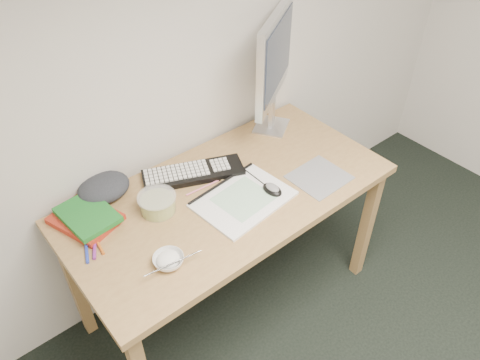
% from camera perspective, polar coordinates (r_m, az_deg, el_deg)
% --- Properties ---
extents(desk, '(1.40, 0.70, 0.75)m').
position_cam_1_polar(desk, '(2.04, -1.38, -3.15)').
color(desk, '#A5814B').
rests_on(desk, ground).
extents(mousepad, '(0.24, 0.22, 0.00)m').
position_cam_1_polar(mousepad, '(2.08, 9.63, 0.35)').
color(mousepad, slate).
rests_on(mousepad, desk).
extents(sketchpad, '(0.41, 0.31, 0.01)m').
position_cam_1_polar(sketchpad, '(1.94, 0.42, -2.37)').
color(sketchpad, white).
rests_on(sketchpad, desk).
extents(keyboard, '(0.46, 0.30, 0.03)m').
position_cam_1_polar(keyboard, '(2.06, -5.71, 0.83)').
color(keyboard, black).
rests_on(keyboard, desk).
extents(monitor, '(0.44, 0.30, 0.58)m').
position_cam_1_polar(monitor, '(2.19, 4.23, 14.42)').
color(monitor, silver).
rests_on(monitor, desk).
extents(mouse, '(0.06, 0.10, 0.03)m').
position_cam_1_polar(mouse, '(1.96, 3.97, -0.95)').
color(mouse, black).
rests_on(mouse, sketchpad).
extents(rice_bowl, '(0.14, 0.14, 0.04)m').
position_cam_1_polar(rice_bowl, '(1.72, -8.70, -9.67)').
color(rice_bowl, silver).
rests_on(rice_bowl, desk).
extents(chopsticks, '(0.21, 0.04, 0.02)m').
position_cam_1_polar(chopsticks, '(1.68, -8.19, -10.01)').
color(chopsticks, silver).
rests_on(chopsticks, rice_bowl).
extents(fruit_tub, '(0.18, 0.18, 0.08)m').
position_cam_1_polar(fruit_tub, '(1.90, -10.02, -2.83)').
color(fruit_tub, '#D8DD4E').
rests_on(fruit_tub, desk).
extents(book_red, '(0.26, 0.30, 0.03)m').
position_cam_1_polar(book_red, '(1.94, -18.31, -4.53)').
color(book_red, maroon).
rests_on(book_red, desk).
extents(book_green, '(0.20, 0.26, 0.02)m').
position_cam_1_polar(book_green, '(1.92, -18.09, -4.04)').
color(book_green, '#196622').
rests_on(book_green, book_red).
extents(cloth_lump, '(0.19, 0.16, 0.08)m').
position_cam_1_polar(cloth_lump, '(2.02, -16.27, -0.91)').
color(cloth_lump, '#282A30').
rests_on(cloth_lump, desk).
extents(pencil_pink, '(0.19, 0.02, 0.01)m').
position_cam_1_polar(pencil_pink, '(2.01, -4.32, -0.82)').
color(pencil_pink, pink).
rests_on(pencil_pink, desk).
extents(pencil_tan, '(0.12, 0.15, 0.01)m').
position_cam_1_polar(pencil_tan, '(2.04, -2.49, 0.02)').
color(pencil_tan, tan).
rests_on(pencil_tan, desk).
extents(pencil_black, '(0.19, 0.02, 0.01)m').
position_cam_1_polar(pencil_black, '(2.02, -1.09, -0.28)').
color(pencil_black, black).
rests_on(pencil_black, desk).
extents(marker_blue, '(0.06, 0.13, 0.01)m').
position_cam_1_polar(marker_blue, '(1.84, -18.21, -8.05)').
color(marker_blue, '#2033AF').
rests_on(marker_blue, desk).
extents(marker_orange, '(0.02, 0.12, 0.01)m').
position_cam_1_polar(marker_orange, '(1.84, -16.90, -7.45)').
color(marker_orange, '#C65C17').
rests_on(marker_orange, desk).
extents(marker_purple, '(0.08, 0.13, 0.01)m').
position_cam_1_polar(marker_purple, '(1.84, -17.30, -7.52)').
color(marker_purple, '#772486').
rests_on(marker_purple, desk).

